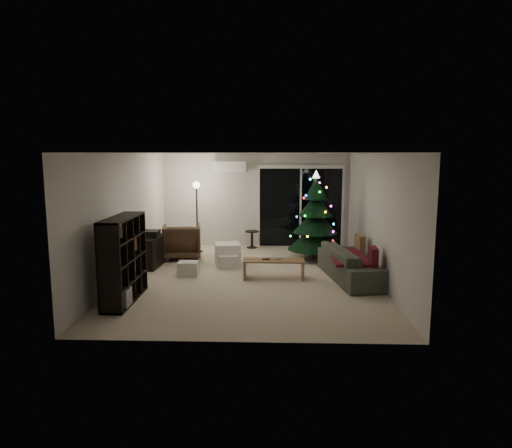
{
  "coord_description": "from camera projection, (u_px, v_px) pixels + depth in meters",
  "views": [
    {
      "loc": [
        0.42,
        -9.01,
        2.48
      ],
      "look_at": [
        0.1,
        0.3,
        1.05
      ],
      "focal_mm": 32.0,
      "sensor_mm": 36.0,
      "label": 1
    }
  ],
  "objects": [
    {
      "name": "room",
      "position": [
        273.0,
        218.0,
        10.59
      ],
      "size": [
        6.5,
        7.51,
        2.6
      ],
      "color": "beige",
      "rests_on": "ground"
    },
    {
      "name": "bookshelf",
      "position": [
        113.0,
        259.0,
        7.69
      ],
      "size": [
        0.87,
        1.48,
        1.45
      ],
      "primitive_type": null,
      "rotation": [
        0.0,
        0.0,
        0.37
      ],
      "color": "black",
      "rests_on": "floor"
    },
    {
      "name": "media_cabinet",
      "position": [
        152.0,
        251.0,
        10.17
      ],
      "size": [
        0.47,
        1.09,
        0.66
      ],
      "primitive_type": "cube",
      "rotation": [
        0.0,
        0.0,
        -0.07
      ],
      "color": "black",
      "rests_on": "floor"
    },
    {
      "name": "stereo",
      "position": [
        151.0,
        234.0,
        10.11
      ],
      "size": [
        0.34,
        0.4,
        0.14
      ],
      "primitive_type": "cube",
      "color": "black",
      "rests_on": "media_cabinet"
    },
    {
      "name": "armchair",
      "position": [
        182.0,
        241.0,
        10.9
      ],
      "size": [
        1.02,
        1.04,
        0.82
      ],
      "primitive_type": "imported",
      "rotation": [
        0.0,
        0.0,
        3.31
      ],
      "color": "#41301E",
      "rests_on": "floor"
    },
    {
      "name": "ottoman",
      "position": [
        228.0,
        254.0,
        10.28
      ],
      "size": [
        0.64,
        0.64,
        0.49
      ],
      "primitive_type": "cube",
      "rotation": [
        0.0,
        0.0,
        0.2
      ],
      "color": "white",
      "rests_on": "floor"
    },
    {
      "name": "cardboard_box_a",
      "position": [
        188.0,
        269.0,
        9.38
      ],
      "size": [
        0.41,
        0.31,
        0.29
      ],
      "primitive_type": "cube",
      "rotation": [
        0.0,
        0.0,
        -0.01
      ],
      "color": "silver",
      "rests_on": "floor"
    },
    {
      "name": "cardboard_box_b",
      "position": [
        228.0,
        262.0,
        10.0
      ],
      "size": [
        0.45,
        0.37,
        0.28
      ],
      "primitive_type": "cube",
      "rotation": [
        0.0,
        0.0,
        0.18
      ],
      "color": "silver",
      "rests_on": "floor"
    },
    {
      "name": "side_table",
      "position": [
        252.0,
        239.0,
        12.15
      ],
      "size": [
        0.42,
        0.42,
        0.46
      ],
      "primitive_type": "cylinder",
      "rotation": [
        0.0,
        0.0,
        -0.14
      ],
      "color": "black",
      "rests_on": "floor"
    },
    {
      "name": "floor_lamp",
      "position": [
        197.0,
        218.0,
        11.57
      ],
      "size": [
        0.28,
        0.28,
        1.74
      ],
      "primitive_type": "cylinder",
      "color": "black",
      "rests_on": "floor"
    },
    {
      "name": "sofa",
      "position": [
        353.0,
        264.0,
        9.08
      ],
      "size": [
        1.2,
        2.3,
        0.64
      ],
      "primitive_type": "imported",
      "rotation": [
        0.0,
        0.0,
        1.74
      ],
      "color": "#2C2E27",
      "rests_on": "floor"
    },
    {
      "name": "sofa_throw",
      "position": [
        348.0,
        257.0,
        9.06
      ],
      "size": [
        0.68,
        1.57,
        0.05
      ],
      "primitive_type": "cube",
      "color": "maroon",
      "rests_on": "sofa"
    },
    {
      "name": "cushion_a",
      "position": [
        360.0,
        245.0,
        9.67
      ],
      "size": [
        0.16,
        0.43,
        0.42
      ],
      "primitive_type": "cube",
      "rotation": [
        0.0,
        0.0,
        0.09
      ],
      "color": "#96724F",
      "rests_on": "sofa"
    },
    {
      "name": "cushion_b",
      "position": [
        373.0,
        259.0,
        8.39
      ],
      "size": [
        0.15,
        0.43,
        0.42
      ],
      "primitive_type": "cube",
      "rotation": [
        0.0,
        0.0,
        -0.07
      ],
      "color": "maroon",
      "rests_on": "sofa"
    },
    {
      "name": "coffee_table",
      "position": [
        274.0,
        269.0,
        9.16
      ],
      "size": [
        1.22,
        0.43,
        0.39
      ],
      "primitive_type": null,
      "rotation": [
        0.0,
        0.0,
        -0.0
      ],
      "color": "#A07650",
      "rests_on": "floor"
    },
    {
      "name": "remote_a",
      "position": [
        266.0,
        259.0,
        9.13
      ],
      "size": [
        0.15,
        0.05,
        0.02
      ],
      "primitive_type": "cube",
      "color": "black",
      "rests_on": "coffee_table"
    },
    {
      "name": "remote_b",
      "position": [
        279.0,
        259.0,
        9.17
      ],
      "size": [
        0.15,
        0.09,
        0.02
      ],
      "primitive_type": "cube",
      "rotation": [
        0.0,
        0.0,
        0.35
      ],
      "color": "slate",
      "rests_on": "coffee_table"
    },
    {
      "name": "christmas_tree",
      "position": [
        315.0,
        215.0,
        10.73
      ],
      "size": [
        1.5,
        1.5,
        2.11
      ],
      "primitive_type": "cone",
      "rotation": [
        0.0,
        0.0,
        0.16
      ],
      "color": "black",
      "rests_on": "floor"
    }
  ]
}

